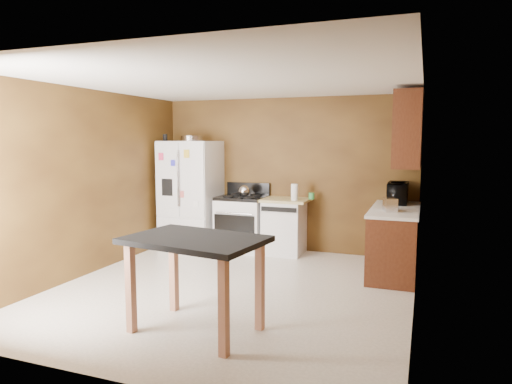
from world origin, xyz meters
The scene contains 18 objects.
floor centered at (0.00, 0.00, 0.00)m, with size 4.50×4.50×0.00m, color white.
ceiling centered at (0.00, 0.00, 2.50)m, with size 4.50×4.50×0.00m, color white.
wall_back centered at (0.00, 2.25, 1.25)m, with size 4.20×4.20×0.00m, color brown.
wall_front centered at (0.00, -2.25, 1.25)m, with size 4.20×4.20×0.00m, color brown.
wall_left centered at (-2.10, 0.00, 1.25)m, with size 4.50×4.50×0.00m, color brown.
wall_right centered at (2.10, 0.00, 1.25)m, with size 4.50×4.50×0.00m, color brown.
roasting_pan centered at (-1.52, 1.88, 1.84)m, with size 0.36×0.36×0.09m, color silver.
pen_cup centered at (-1.97, 1.76, 1.86)m, with size 0.08×0.08×0.11m, color black.
kettle centered at (-0.58, 1.87, 0.99)m, with size 0.18×0.18×0.18m, color silver.
paper_towel centered at (0.28, 1.82, 1.02)m, with size 0.11×0.11×0.25m, color white.
green_canister centered at (0.50, 2.04, 0.94)m, with size 0.09×0.09×0.10m, color green.
toaster centered at (1.75, 1.15, 0.99)m, with size 0.15×0.24×0.17m, color silver.
microwave centered at (1.80, 1.92, 1.04)m, with size 0.50×0.34×0.28m, color black.
refrigerator centered at (-1.55, 1.86, 0.90)m, with size 0.90×0.80×1.80m.
gas_range centered at (-0.64, 1.92, 0.46)m, with size 0.76×0.68×1.10m.
dishwasher centered at (0.08, 1.95, 0.45)m, with size 0.78×0.63×0.89m.
right_cabinets centered at (1.84, 1.48, 0.91)m, with size 0.63×1.58×2.45m.
island centered at (0.16, -1.21, 0.77)m, with size 1.37×1.01×0.91m.
Camera 1 is at (2.16, -4.94, 1.82)m, focal length 32.00 mm.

